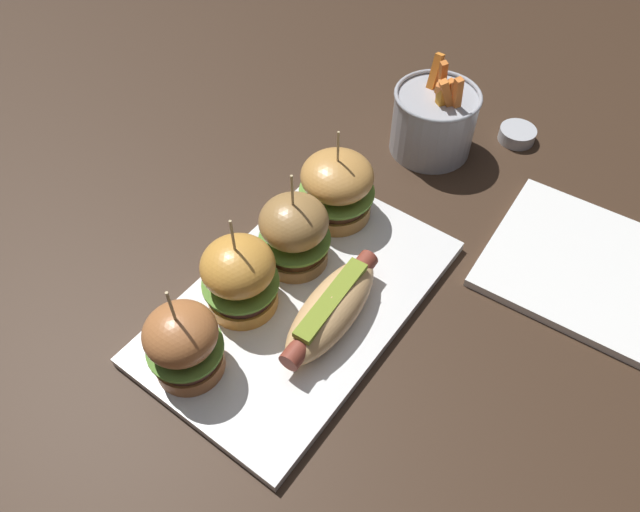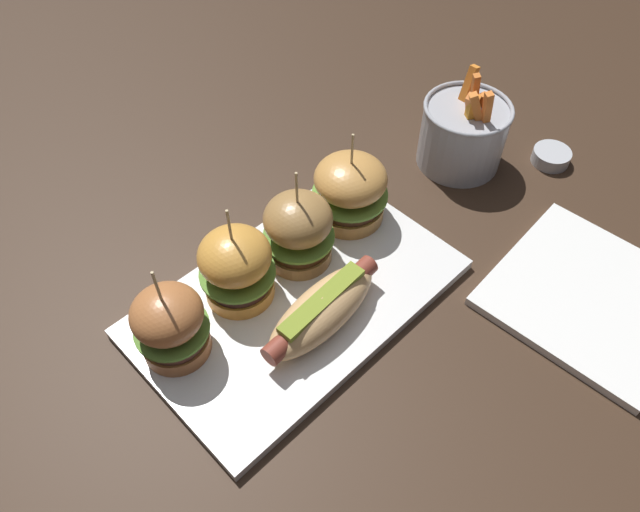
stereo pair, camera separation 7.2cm
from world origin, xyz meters
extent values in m
plane|color=#382619|center=(0.00, 0.00, 0.00)|extent=(3.00, 3.00, 0.00)
cube|color=white|center=(0.00, 0.00, 0.01)|extent=(0.39, 0.24, 0.01)
ellipsoid|color=tan|center=(-0.01, -0.05, 0.04)|extent=(0.17, 0.07, 0.05)
cylinder|color=brown|center=(-0.01, -0.05, 0.04)|extent=(0.18, 0.04, 0.02)
cube|color=olive|center=(-0.01, -0.05, 0.06)|extent=(0.13, 0.03, 0.01)
cylinder|color=#B16A39|center=(-0.15, 0.04, 0.02)|extent=(0.08, 0.08, 0.02)
cylinder|color=brown|center=(-0.15, 0.04, 0.04)|extent=(0.07, 0.07, 0.02)
cylinder|color=#609338|center=(-0.15, 0.04, 0.05)|extent=(0.08, 0.08, 0.00)
ellipsoid|color=#B16A39|center=(-0.15, 0.04, 0.08)|extent=(0.08, 0.08, 0.05)
cylinder|color=tan|center=(-0.15, 0.04, 0.12)|extent=(0.00, 0.00, 0.06)
cylinder|color=gold|center=(-0.05, 0.05, 0.02)|extent=(0.08, 0.08, 0.02)
cylinder|color=#3B211C|center=(-0.05, 0.05, 0.04)|extent=(0.08, 0.08, 0.02)
cylinder|color=#609338|center=(-0.05, 0.05, 0.05)|extent=(0.09, 0.09, 0.00)
ellipsoid|color=gold|center=(-0.05, 0.05, 0.08)|extent=(0.09, 0.09, 0.06)
cylinder|color=tan|center=(-0.05, 0.05, 0.13)|extent=(0.00, 0.00, 0.06)
cylinder|color=#A27742|center=(0.04, 0.04, 0.02)|extent=(0.08, 0.08, 0.02)
cylinder|color=#432815|center=(0.04, 0.04, 0.04)|extent=(0.08, 0.08, 0.02)
cylinder|color=#609338|center=(0.04, 0.04, 0.05)|extent=(0.09, 0.09, 0.00)
ellipsoid|color=#A27742|center=(0.04, 0.04, 0.08)|extent=(0.08, 0.08, 0.06)
cylinder|color=tan|center=(0.04, 0.04, 0.13)|extent=(0.00, 0.00, 0.06)
cylinder|color=#CA8E46|center=(0.14, 0.05, 0.02)|extent=(0.09, 0.09, 0.02)
cylinder|color=#4C2C1B|center=(0.14, 0.05, 0.04)|extent=(0.09, 0.09, 0.02)
cylinder|color=#6B9E3D|center=(0.14, 0.05, 0.05)|extent=(0.10, 0.10, 0.00)
ellipsoid|color=#CA8E46|center=(0.14, 0.05, 0.08)|extent=(0.10, 0.10, 0.05)
cylinder|color=tan|center=(0.14, 0.05, 0.12)|extent=(0.00, 0.00, 0.06)
cylinder|color=#A8AAB2|center=(0.35, 0.02, 0.05)|extent=(0.12, 0.12, 0.09)
torus|color=#A8AAB2|center=(0.35, 0.02, 0.10)|extent=(0.13, 0.13, 0.01)
cube|color=orange|center=(0.35, 0.02, 0.09)|extent=(0.04, 0.02, 0.07)
cube|color=orange|center=(0.37, 0.02, 0.10)|extent=(0.03, 0.01, 0.09)
cube|color=orange|center=(0.35, 0.02, 0.09)|extent=(0.03, 0.03, 0.07)
cube|color=orange|center=(0.37, 0.01, 0.08)|extent=(0.02, 0.02, 0.06)
cube|color=orange|center=(0.37, 0.04, 0.10)|extent=(0.03, 0.01, 0.09)
cube|color=orange|center=(0.34, 0.01, 0.09)|extent=(0.02, 0.02, 0.06)
cube|color=orange|center=(0.34, 0.00, 0.10)|extent=(0.04, 0.03, 0.08)
cube|color=orange|center=(0.35, -0.01, 0.10)|extent=(0.03, 0.01, 0.09)
cube|color=orange|center=(0.36, 0.02, 0.08)|extent=(0.03, 0.02, 0.06)
cylinder|color=#B7BABF|center=(0.45, -0.08, 0.01)|extent=(0.06, 0.06, 0.02)
cylinder|color=beige|center=(0.45, -0.08, 0.02)|extent=(0.05, 0.05, 0.00)
cube|color=white|center=(0.26, -0.25, 0.01)|extent=(0.23, 0.23, 0.01)
camera|label=1|loc=(-0.33, -0.27, 0.61)|focal=33.59mm
camera|label=2|loc=(-0.28, -0.33, 0.61)|focal=33.59mm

